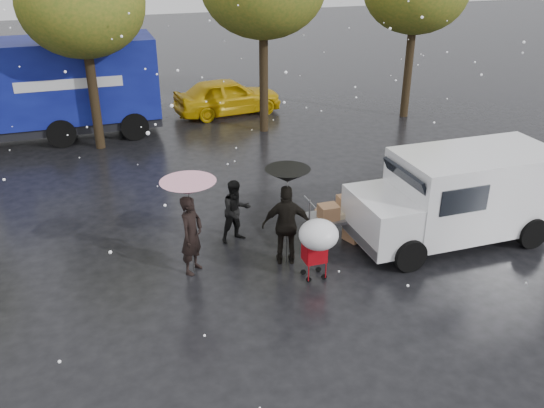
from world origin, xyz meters
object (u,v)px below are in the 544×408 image
object	(u,v)px
person_pink	(192,235)
shopping_cart	(318,238)
vendor_cart	(341,210)
yellow_taxi	(227,96)
white_van	(459,195)
blue_truck	(46,90)
person_black	(287,225)

from	to	relation	value
person_pink	shopping_cart	size ratio (longest dim) A/B	1.24
vendor_cart	yellow_taxi	distance (m)	11.10
person_pink	white_van	world-z (taller)	white_van
shopping_cart	yellow_taxi	bearing A→B (deg)	84.06
shopping_cart	vendor_cart	bearing A→B (deg)	51.83
person_pink	white_van	bearing A→B (deg)	-53.06
yellow_taxi	shopping_cart	bearing A→B (deg)	167.23
person_pink	yellow_taxi	world-z (taller)	person_pink
vendor_cart	white_van	world-z (taller)	white_van
vendor_cart	blue_truck	size ratio (longest dim) A/B	0.18
white_van	blue_truck	xyz separation A→B (m)	(-9.42, 11.16, 0.60)
person_black	white_van	distance (m)	4.29
person_black	vendor_cart	bearing A→B (deg)	-138.20
person_pink	blue_truck	xyz separation A→B (m)	(-3.05, 10.64, 0.85)
person_pink	person_black	world-z (taller)	person_black
shopping_cart	yellow_taxi	world-z (taller)	yellow_taxi
vendor_cart	shopping_cart	xyz separation A→B (m)	(-1.33, -1.69, 0.34)
person_black	white_van	bearing A→B (deg)	-165.17
shopping_cart	blue_truck	distance (m)	13.11
vendor_cart	yellow_taxi	xyz separation A→B (m)	(0.00, 11.10, 0.02)
shopping_cart	white_van	bearing A→B (deg)	10.47
vendor_cart	person_black	bearing A→B (deg)	-155.85
person_pink	shopping_cart	world-z (taller)	person_pink
person_black	shopping_cart	distance (m)	1.01
white_van	yellow_taxi	distance (m)	12.35
white_van	person_black	bearing A→B (deg)	177.18
person_black	blue_truck	world-z (taller)	blue_truck
shopping_cart	yellow_taxi	xyz separation A→B (m)	(1.33, 12.80, -0.32)
shopping_cart	yellow_taxi	size ratio (longest dim) A/B	0.34
person_pink	person_black	xyz separation A→B (m)	(2.09, -0.30, 0.04)
person_black	vendor_cart	size ratio (longest dim) A/B	1.25
person_pink	yellow_taxi	bearing A→B (deg)	23.48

